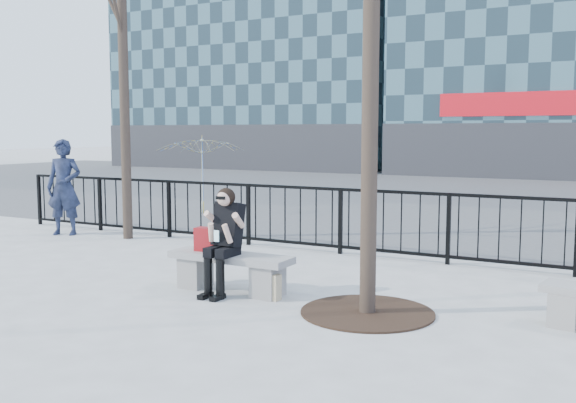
% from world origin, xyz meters
% --- Properties ---
extents(ground, '(120.00, 120.00, 0.00)m').
position_xyz_m(ground, '(0.00, 0.00, 0.00)').
color(ground, gray).
rests_on(ground, ground).
extents(street_surface, '(60.00, 23.00, 0.01)m').
position_xyz_m(street_surface, '(0.00, 15.00, 0.00)').
color(street_surface, '#474747').
rests_on(street_surface, ground).
extents(railing, '(14.00, 0.06, 1.10)m').
position_xyz_m(railing, '(0.00, 3.00, 0.55)').
color(railing, black).
rests_on(railing, ground).
extents(tree_grate, '(1.50, 1.50, 0.02)m').
position_xyz_m(tree_grate, '(1.90, -0.10, 0.01)').
color(tree_grate, black).
rests_on(tree_grate, ground).
extents(bench_main, '(1.65, 0.46, 0.49)m').
position_xyz_m(bench_main, '(0.00, 0.00, 0.30)').
color(bench_main, slate).
rests_on(bench_main, ground).
extents(seated_woman, '(0.50, 0.64, 1.34)m').
position_xyz_m(seated_woman, '(0.00, -0.16, 0.67)').
color(seated_woman, black).
rests_on(seated_woman, ground).
extents(handbag, '(0.38, 0.21, 0.30)m').
position_xyz_m(handbag, '(-0.34, 0.02, 0.64)').
color(handbag, maroon).
rests_on(handbag, bench_main).
extents(shopping_bag, '(0.35, 0.16, 0.32)m').
position_xyz_m(shopping_bag, '(0.60, -0.10, 0.16)').
color(shopping_bag, beige).
rests_on(shopping_bag, ground).
extents(standing_man, '(0.81, 0.69, 1.89)m').
position_xyz_m(standing_man, '(-5.40, 2.25, 0.94)').
color(standing_man, black).
rests_on(standing_man, ground).
extents(vendor_umbrella, '(2.69, 2.72, 1.94)m').
position_xyz_m(vendor_umbrella, '(-4.93, 6.13, 0.97)').
color(vendor_umbrella, yellow).
rests_on(vendor_umbrella, ground).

